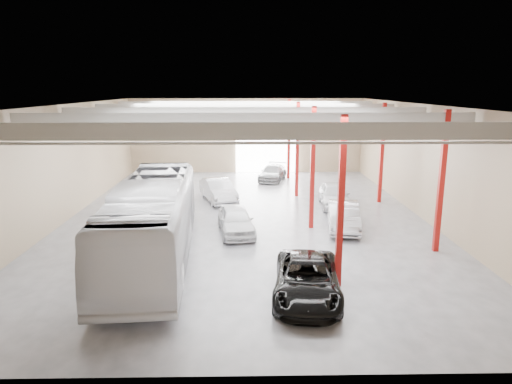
{
  "coord_description": "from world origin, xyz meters",
  "views": [
    {
      "loc": [
        0.1,
        -27.43,
        7.99
      ],
      "look_at": [
        0.58,
        -2.23,
        2.2
      ],
      "focal_mm": 32.0,
      "sensor_mm": 36.0,
      "label": 1
    }
  ],
  "objects_px": {
    "car_right_near": "(343,216)",
    "car_right_far": "(334,195)",
    "car_row_c": "(273,173)",
    "car_row_a": "(236,220)",
    "black_sedan": "(307,279)",
    "coach_bus": "(153,220)",
    "car_row_b": "(218,190)"
  },
  "relations": [
    {
      "from": "car_right_near",
      "to": "car_right_far",
      "type": "xyz_separation_m",
      "value": [
        0.46,
        5.2,
        0.03
      ]
    },
    {
      "from": "car_row_c",
      "to": "car_right_near",
      "type": "bearing_deg",
      "value": -61.86
    },
    {
      "from": "car_right_near",
      "to": "car_right_far",
      "type": "height_order",
      "value": "car_right_far"
    },
    {
      "from": "car_row_a",
      "to": "black_sedan",
      "type": "bearing_deg",
      "value": -78.19
    },
    {
      "from": "coach_bus",
      "to": "black_sedan",
      "type": "relative_size",
      "value": 2.53
    },
    {
      "from": "car_row_c",
      "to": "car_right_far",
      "type": "relative_size",
      "value": 0.97
    },
    {
      "from": "coach_bus",
      "to": "black_sedan",
      "type": "height_order",
      "value": "coach_bus"
    },
    {
      "from": "black_sedan",
      "to": "car_right_far",
      "type": "xyz_separation_m",
      "value": [
        3.68,
        13.9,
        0.06
      ]
    },
    {
      "from": "car_row_b",
      "to": "car_row_c",
      "type": "height_order",
      "value": "car_row_b"
    },
    {
      "from": "coach_bus",
      "to": "black_sedan",
      "type": "xyz_separation_m",
      "value": [
        6.72,
        -4.22,
        -1.16
      ]
    },
    {
      "from": "coach_bus",
      "to": "car_right_near",
      "type": "relative_size",
      "value": 2.89
    },
    {
      "from": "car_right_near",
      "to": "car_right_far",
      "type": "relative_size",
      "value": 1.0
    },
    {
      "from": "car_right_near",
      "to": "car_right_far",
      "type": "distance_m",
      "value": 5.22
    },
    {
      "from": "car_row_b",
      "to": "car_right_near",
      "type": "xyz_separation_m",
      "value": [
        7.61,
        -6.87,
        -0.02
      ]
    },
    {
      "from": "car_row_c",
      "to": "car_row_b",
      "type": "bearing_deg",
      "value": -104.7
    },
    {
      "from": "car_row_c",
      "to": "car_row_a",
      "type": "bearing_deg",
      "value": -85.59
    },
    {
      "from": "coach_bus",
      "to": "black_sedan",
      "type": "distance_m",
      "value": 8.02
    },
    {
      "from": "black_sedan",
      "to": "car_right_near",
      "type": "bearing_deg",
      "value": 76.29
    },
    {
      "from": "black_sedan",
      "to": "car_row_a",
      "type": "xyz_separation_m",
      "value": [
        -2.95,
        8.07,
        0.01
      ]
    },
    {
      "from": "car_row_a",
      "to": "car_right_near",
      "type": "distance_m",
      "value": 6.19
    },
    {
      "from": "black_sedan",
      "to": "car_right_far",
      "type": "bearing_deg",
      "value": 81.76
    },
    {
      "from": "car_row_b",
      "to": "car_right_far",
      "type": "height_order",
      "value": "car_right_far"
    },
    {
      "from": "coach_bus",
      "to": "car_right_near",
      "type": "height_order",
      "value": "coach_bus"
    },
    {
      "from": "coach_bus",
      "to": "car_right_far",
      "type": "distance_m",
      "value": 14.25
    },
    {
      "from": "car_row_b",
      "to": "car_row_a",
      "type": "bearing_deg",
      "value": -97.37
    },
    {
      "from": "car_row_a",
      "to": "car_row_b",
      "type": "xyz_separation_m",
      "value": [
        -1.45,
        7.5,
        0.04
      ]
    },
    {
      "from": "coach_bus",
      "to": "car_row_b",
      "type": "height_order",
      "value": "coach_bus"
    },
    {
      "from": "coach_bus",
      "to": "car_row_b",
      "type": "relative_size",
      "value": 2.8
    },
    {
      "from": "car_row_a",
      "to": "car_row_b",
      "type": "distance_m",
      "value": 7.64
    },
    {
      "from": "car_row_b",
      "to": "car_right_far",
      "type": "distance_m",
      "value": 8.24
    },
    {
      "from": "car_row_b",
      "to": "coach_bus",
      "type": "bearing_deg",
      "value": -119.88
    },
    {
      "from": "coach_bus",
      "to": "car_row_a",
      "type": "distance_m",
      "value": 5.51
    }
  ]
}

